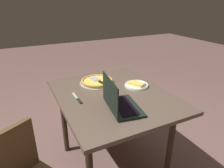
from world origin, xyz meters
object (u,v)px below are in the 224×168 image
at_px(pizza_tray, 97,81).
at_px(table_knife, 78,99).
at_px(pizza_plate, 137,85).
at_px(laptop, 119,102).
at_px(dining_table, 113,103).

xyz_separation_m(pizza_tray, table_knife, (0.24, -0.27, -0.02)).
bearing_deg(table_knife, pizza_plate, 91.08).
height_order(laptop, table_knife, laptop).
bearing_deg(pizza_tray, pizza_plate, 52.54).
bearing_deg(dining_table, table_knife, -96.35).
bearing_deg(pizza_plate, table_knife, -88.92).
relative_size(pizza_plate, table_knife, 1.02).
relative_size(laptop, pizza_tray, 1.12).
distance_m(laptop, pizza_tray, 0.53).
bearing_deg(pizza_plate, pizza_tray, -127.46).
height_order(pizza_plate, pizza_tray, pizza_tray).
bearing_deg(laptop, dining_table, 163.06).
bearing_deg(pizza_tray, table_knife, -48.11).
height_order(dining_table, table_knife, table_knife).
distance_m(laptop, table_knife, 0.37).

